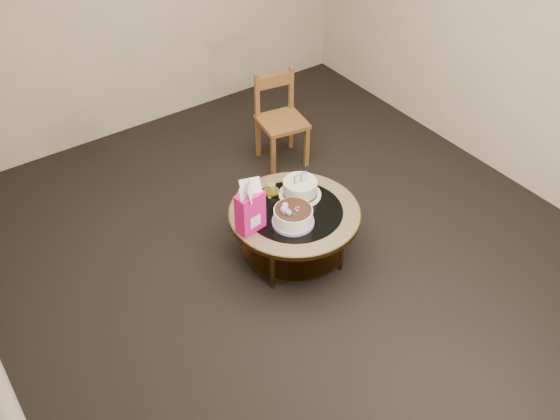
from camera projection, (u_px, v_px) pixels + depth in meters
ground at (294, 254)px, 5.04m from camera, size 5.00×5.00×0.00m
room_walls at (297, 83)px, 4.05m from camera, size 4.52×5.02×2.61m
coffee_table at (294, 218)px, 4.80m from camera, size 1.02×1.02×0.46m
decorated_cake at (293, 217)px, 4.60m from camera, size 0.32×0.32×0.18m
cream_cake at (300, 189)px, 4.85m from camera, size 0.33×0.33×0.21m
gift_bag at (250, 207)px, 4.46m from camera, size 0.22×0.17×0.41m
pillar_candle at (271, 190)px, 4.89m from camera, size 0.13×0.13×0.10m
dining_chair at (281, 119)px, 5.78m from camera, size 0.47×0.47×0.87m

